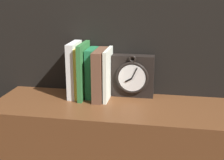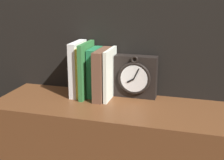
% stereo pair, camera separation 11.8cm
% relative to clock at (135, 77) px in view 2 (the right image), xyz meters
% --- Properties ---
extents(clock, '(0.17, 0.07, 0.18)m').
position_rel_clock_xyz_m(clock, '(0.00, 0.00, 0.00)').
color(clock, black).
rests_on(clock, bookshelf).
extents(book_slot0_white, '(0.03, 0.14, 0.23)m').
position_rel_clock_xyz_m(book_slot0_white, '(-0.24, -0.04, 0.03)').
color(book_slot0_white, white).
rests_on(book_slot0_white, bookshelf).
extents(book_slot1_yellow, '(0.02, 0.13, 0.21)m').
position_rel_clock_xyz_m(book_slot1_yellow, '(-0.21, -0.04, 0.02)').
color(book_slot1_yellow, yellow).
rests_on(book_slot1_yellow, bookshelf).
extents(book_slot2_green, '(0.02, 0.15, 0.23)m').
position_rel_clock_xyz_m(book_slot2_green, '(-0.20, -0.05, 0.03)').
color(book_slot2_green, '#327339').
rests_on(book_slot2_green, bookshelf).
extents(book_slot3_green, '(0.03, 0.12, 0.20)m').
position_rel_clock_xyz_m(book_slot3_green, '(-0.17, -0.03, 0.01)').
color(book_slot3_green, '#227044').
rests_on(book_slot3_green, bookshelf).
extents(book_slot4_brown, '(0.04, 0.16, 0.20)m').
position_rel_clock_xyz_m(book_slot4_brown, '(-0.13, -0.05, 0.01)').
color(book_slot4_brown, brown).
rests_on(book_slot4_brown, bookshelf).
extents(book_slot5_white, '(0.01, 0.15, 0.21)m').
position_rel_clock_xyz_m(book_slot5_white, '(-0.10, -0.04, 0.02)').
color(book_slot5_white, white).
rests_on(book_slot5_white, bookshelf).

